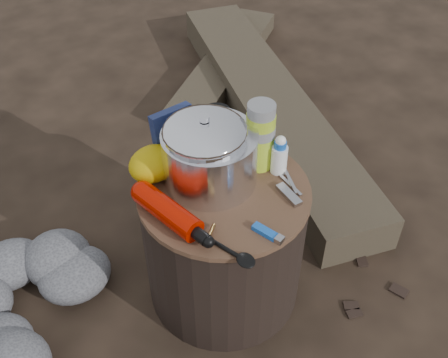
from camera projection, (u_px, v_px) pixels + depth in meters
ground at (224, 286)px, 1.78m from camera, size 60.00×60.00×0.00m
stump at (224, 242)px, 1.63m from camera, size 0.48×0.48×0.44m
rock_ring at (71, 354)px, 1.49m from camera, size 0.47×1.02×0.20m
log_main at (269, 105)px, 2.41m from camera, size 0.81×1.71×0.14m
log_small at (225, 65)px, 2.72m from camera, size 1.00×0.75×0.09m
foil_windscreen at (210, 157)px, 1.47m from camera, size 0.26×0.26×0.16m
camping_pot at (205, 153)px, 1.44m from camera, size 0.22×0.22×0.22m
fuel_bottle at (168, 212)px, 1.38m from camera, size 0.11×0.27×0.06m
thermos at (260, 136)px, 1.50m from camera, size 0.08×0.08×0.20m
travel_mug at (217, 128)px, 1.59m from camera, size 0.08×0.08×0.12m
stuff_sack at (153, 164)px, 1.49m from camera, size 0.14×0.12×0.10m
food_pouch at (174, 135)px, 1.54m from camera, size 0.13×0.03×0.16m
lighter at (265, 231)px, 1.36m from camera, size 0.04×0.09×0.02m
multitool at (289, 195)px, 1.46m from camera, size 0.03×0.09×0.01m
pot_grabber at (288, 182)px, 1.50m from camera, size 0.06×0.12×0.01m
spork at (220, 245)px, 1.33m from camera, size 0.08×0.17×0.01m
squeeze_bottle at (279, 156)px, 1.51m from camera, size 0.05×0.05×0.11m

